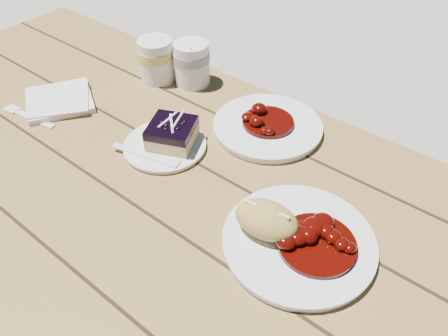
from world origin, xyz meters
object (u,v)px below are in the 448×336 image
Objects in this scene: blueberry_cake at (172,133)px; second_cup at (157,60)px; bread_roll at (266,220)px; second_plate at (268,127)px; picnic_table at (215,263)px; main_plate at (299,242)px; dessert_plate at (165,146)px; coffee_cup at (192,64)px.

second_cup is (-0.22, 0.18, 0.02)m from blueberry_cake.
second_plate is at bearing 123.54° from bread_roll.
main_plate is (0.16, 0.03, 0.17)m from picnic_table.
second_cup reaches higher than bread_roll.
dessert_plate is 1.41× the size of blueberry_cake.
bread_roll is (0.11, 0.01, 0.21)m from picnic_table.
picnic_table is at bearing -49.43° from blueberry_cake.
blueberry_cake is (0.01, 0.02, 0.03)m from dessert_plate.
second_cup is at bearing 179.56° from second_plate.
picnic_table is 11.73× the size of dessert_plate.
dessert_plate is at bearing 167.82° from bread_roll.
blueberry_cake is 1.10× the size of second_cup.
second_cup reaches higher than picnic_table.
blueberry_cake reaches higher than dessert_plate.
picnic_table is 0.29m from blueberry_cake.
second_cup is at bearing 153.40° from bread_roll.
second_cup is (-0.21, 0.19, 0.05)m from dessert_plate.
main_plate is 0.57m from coffee_cup.
bread_roll is at bearing -34.76° from coffee_cup.
second_cup reaches higher than second_plate.
dessert_plate is 0.23m from second_plate.
dessert_plate is at bearing -125.51° from second_plate.
coffee_cup is at bearing 98.58° from blueberry_cake.
coffee_cup is at bearing 150.11° from main_plate.
blueberry_cake is (-0.19, 0.09, 0.20)m from picnic_table.
picnic_table is 8.41× the size of second_plate.
dessert_plate is (-0.20, 0.08, 0.17)m from picnic_table.
picnic_table is at bearing -174.80° from bread_roll.
second_cup reaches higher than dessert_plate.
coffee_cup is 0.09m from second_cup.
coffee_cup reaches higher than dessert_plate.
bread_roll reaches higher than main_plate.
main_plate is 2.32× the size of second_cup.
main_plate is at bearing 19.98° from bread_roll.
blueberry_cake is 0.28m from second_cup.
bread_roll is 1.01× the size of second_cup.
picnic_table is at bearing -43.58° from coffee_cup.
coffee_cup and second_cup have the same top height.
blueberry_cake is (-0.35, 0.06, 0.03)m from main_plate.
second_plate is at bearing 30.67° from blueberry_cake.
main_plate and second_plate have the same top height.
bread_roll is at bearing -26.60° from second_cup.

